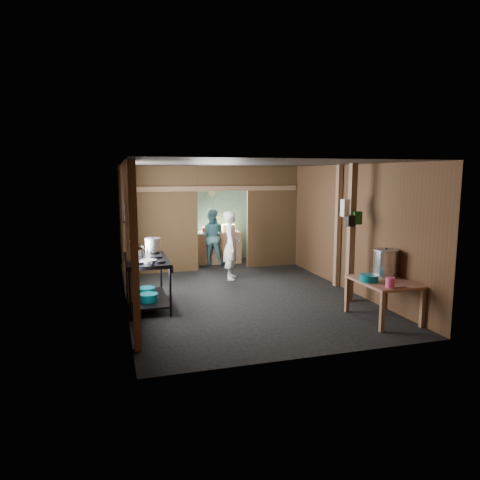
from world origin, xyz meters
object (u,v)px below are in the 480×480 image
object	(u,v)px
prep_table	(383,300)
cook	(231,245)
stove_pot_large	(153,246)
gas_range	(147,283)
yellow_tub	(228,228)
stock_pot	(385,263)
pink_bucket	(390,283)

from	to	relation	value
prep_table	cook	size ratio (longest dim) A/B	0.71
cook	stove_pot_large	bearing A→B (deg)	138.09
gas_range	cook	distance (m)	2.66
stove_pot_large	gas_range	bearing A→B (deg)	-107.52
stove_pot_large	yellow_tub	distance (m)	3.79
prep_table	cook	distance (m)	3.89
gas_range	cook	xyz separation A→B (m)	(2.04, 1.67, 0.34)
stock_pot	pink_bucket	xyz separation A→B (m)	(-0.38, -0.69, -0.14)
pink_bucket	yellow_tub	bearing A→B (deg)	100.21
stove_pot_large	stock_pot	size ratio (longest dim) A/B	0.62
cook	stock_pot	bearing A→B (deg)	-133.07
gas_range	yellow_tub	size ratio (longest dim) A/B	4.25
stock_pot	cook	xyz separation A→B (m)	(-1.86, 3.23, -0.10)
prep_table	pink_bucket	xyz separation A→B (m)	(-0.19, -0.43, 0.41)
pink_bucket	gas_range	bearing A→B (deg)	147.41
yellow_tub	cook	xyz separation A→B (m)	(-0.43, -1.88, -0.16)
pink_bucket	yellow_tub	xyz separation A→B (m)	(-1.04, 5.80, 0.21)
prep_table	pink_bucket	world-z (taller)	pink_bucket
gas_range	yellow_tub	distance (m)	4.36
gas_range	prep_table	xyz separation A→B (m)	(3.71, -1.82, -0.12)
prep_table	stock_pot	size ratio (longest dim) A/B	2.27
yellow_tub	cook	size ratio (longest dim) A/B	0.23
stove_pot_large	cook	world-z (taller)	cook
stove_pot_large	cook	size ratio (longest dim) A/B	0.19
prep_table	yellow_tub	bearing A→B (deg)	102.92
prep_table	stove_pot_large	world-z (taller)	stove_pot_large
stock_pot	pink_bucket	world-z (taller)	stock_pot
gas_range	pink_bucket	distance (m)	4.19
stove_pot_large	yellow_tub	size ratio (longest dim) A/B	0.85
pink_bucket	prep_table	bearing A→B (deg)	66.53
stove_pot_large	pink_bucket	distance (m)	4.37
stock_pot	pink_bucket	size ratio (longest dim) A/B	3.01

